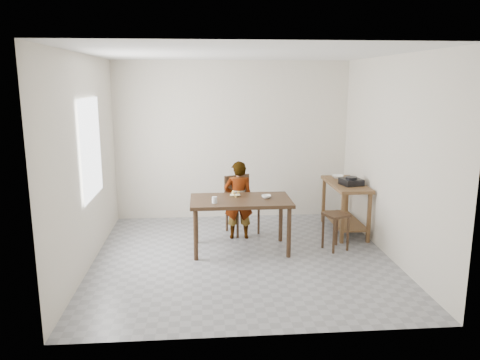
{
  "coord_description": "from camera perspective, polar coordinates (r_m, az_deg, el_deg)",
  "views": [
    {
      "loc": [
        -0.54,
        -6.0,
        2.37
      ],
      "look_at": [
        0.0,
        0.4,
        1.0
      ],
      "focal_mm": 35.0,
      "sensor_mm": 36.0,
      "label": 1
    }
  ],
  "objects": [
    {
      "name": "dining_chair",
      "position": [
        7.36,
        0.32,
        -3.08
      ],
      "size": [
        0.57,
        0.57,
        0.9
      ],
      "primitive_type": null,
      "rotation": [
        0.0,
        0.0,
        0.41
      ],
      "color": "#382416",
      "rests_on": "floor"
    },
    {
      "name": "wall_front",
      "position": [
        4.14,
        2.8,
        -2.23
      ],
      "size": [
        4.0,
        0.04,
        2.7
      ],
      "primitive_type": "cube",
      "color": "silver",
      "rests_on": "ground"
    },
    {
      "name": "dining_table",
      "position": [
        6.63,
        0.07,
        -5.47
      ],
      "size": [
        1.4,
        0.8,
        0.75
      ],
      "primitive_type": null,
      "color": "#382416",
      "rests_on": "floor"
    },
    {
      "name": "prep_counter",
      "position": [
        7.61,
        12.65,
        -3.25
      ],
      "size": [
        0.5,
        1.2,
        0.8
      ],
      "primitive_type": null,
      "color": "brown",
      "rests_on": "floor"
    },
    {
      "name": "wall_left",
      "position": [
        6.26,
        -18.44,
        2.05
      ],
      "size": [
        0.04,
        4.0,
        2.7
      ],
      "primitive_type": "cube",
      "color": "silver",
      "rests_on": "ground"
    },
    {
      "name": "banana",
      "position": [
        6.64,
        -0.6,
        -1.81
      ],
      "size": [
        0.19,
        0.16,
        0.06
      ],
      "primitive_type": null,
      "rotation": [
        0.0,
        0.0,
        -0.3
      ],
      "color": "#F1C152",
      "rests_on": "dining_table"
    },
    {
      "name": "wall_right",
      "position": [
        6.6,
        18.09,
        2.56
      ],
      "size": [
        0.04,
        4.0,
        2.7
      ],
      "primitive_type": "cube",
      "color": "silver",
      "rests_on": "ground"
    },
    {
      "name": "gas_burner",
      "position": [
        7.36,
        13.41,
        -0.22
      ],
      "size": [
        0.35,
        0.35,
        0.1
      ],
      "primitive_type": "cube",
      "rotation": [
        0.0,
        0.0,
        0.23
      ],
      "color": "black",
      "rests_on": "prep_counter"
    },
    {
      "name": "serving_bowl",
      "position": [
        7.83,
        11.82,
        0.4
      ],
      "size": [
        0.24,
        0.24,
        0.05
      ],
      "primitive_type": "imported",
      "rotation": [
        0.0,
        0.0,
        -0.28
      ],
      "color": "white",
      "rests_on": "prep_counter"
    },
    {
      "name": "wall_back",
      "position": [
        8.1,
        -0.96,
        4.81
      ],
      "size": [
        4.0,
        0.04,
        2.7
      ],
      "primitive_type": "cube",
      "color": "silver",
      "rests_on": "ground"
    },
    {
      "name": "child",
      "position": [
        7.07,
        -0.2,
        -2.45
      ],
      "size": [
        0.44,
        0.3,
        1.2
      ],
      "primitive_type": "imported",
      "rotation": [
        0.0,
        0.0,
        3.12
      ],
      "color": "white",
      "rests_on": "floor"
    },
    {
      "name": "ceiling",
      "position": [
        6.03,
        0.33,
        15.38
      ],
      "size": [
        4.0,
        4.0,
        0.04
      ],
      "primitive_type": "cube",
      "color": "white",
      "rests_on": "wall_back"
    },
    {
      "name": "stool",
      "position": [
        6.82,
        11.55,
        -6.17
      ],
      "size": [
        0.39,
        0.39,
        0.53
      ],
      "primitive_type": null,
      "rotation": [
        0.0,
        0.0,
        0.39
      ],
      "color": "#382416",
      "rests_on": "floor"
    },
    {
      "name": "floor",
      "position": [
        6.48,
        0.3,
        -9.6
      ],
      "size": [
        4.0,
        4.0,
        0.04
      ],
      "primitive_type": "cube",
      "color": "gray",
      "rests_on": "ground"
    },
    {
      "name": "small_bowl",
      "position": [
        6.58,
        3.22,
        -2.03
      ],
      "size": [
        0.16,
        0.16,
        0.04
      ],
      "primitive_type": "imported",
      "rotation": [
        0.0,
        0.0,
        -0.24
      ],
      "color": "white",
      "rests_on": "dining_table"
    },
    {
      "name": "window_pane",
      "position": [
        6.42,
        -17.69,
        3.69
      ],
      "size": [
        0.02,
        1.1,
        1.3
      ],
      "primitive_type": "cube",
      "color": "white",
      "rests_on": "wall_left"
    },
    {
      "name": "glass_tumbler",
      "position": [
        6.31,
        -3.13,
        -2.44
      ],
      "size": [
        0.08,
        0.08,
        0.09
      ],
      "primitive_type": "cylinder",
      "rotation": [
        0.0,
        0.0,
        -0.17
      ],
      "color": "silver",
      "rests_on": "dining_table"
    }
  ]
}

